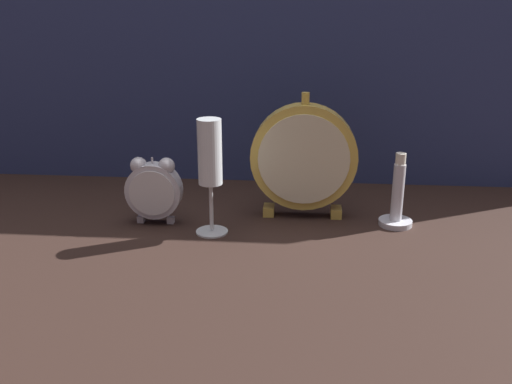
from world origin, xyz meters
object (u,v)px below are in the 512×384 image
(alarm_clock_twin_bell, at_px, (154,187))
(brass_candlestick, at_px, (397,202))
(mantel_clock_silver, at_px, (304,158))
(champagne_flute, at_px, (210,161))

(alarm_clock_twin_bell, bearing_deg, brass_candlestick, 3.48)
(brass_candlestick, bearing_deg, alarm_clock_twin_bell, -176.52)
(alarm_clock_twin_bell, bearing_deg, mantel_clock_silver, 12.07)
(brass_candlestick, bearing_deg, mantel_clock_silver, 169.72)
(mantel_clock_silver, height_order, champagne_flute, mantel_clock_silver)
(mantel_clock_silver, relative_size, brass_candlestick, 1.73)
(alarm_clock_twin_bell, bearing_deg, champagne_flute, -18.00)
(champagne_flute, bearing_deg, mantel_clock_silver, 30.49)
(champagne_flute, height_order, brass_candlestick, champagne_flute)
(alarm_clock_twin_bell, distance_m, brass_candlestick, 0.43)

